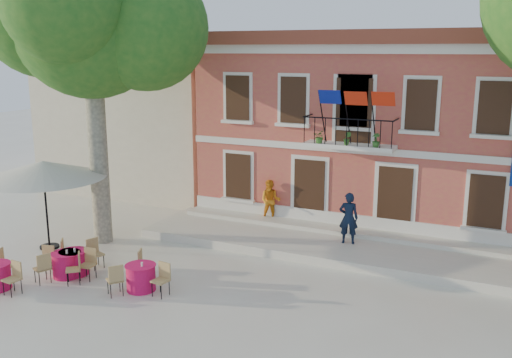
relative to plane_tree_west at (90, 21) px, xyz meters
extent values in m
plane|color=beige|center=(6.01, -1.78, -7.75)|extent=(90.00, 90.00, 0.00)
cube|color=#B86142|center=(8.01, 8.22, -4.25)|extent=(13.00, 8.00, 7.00)
cube|color=brown|center=(8.01, 8.22, -0.50)|extent=(13.50, 8.50, 0.50)
cube|color=silver|center=(8.01, 4.27, -0.90)|extent=(13.30, 0.35, 0.35)
cube|color=silver|center=(8.01, 3.77, -4.25)|extent=(3.20, 0.90, 0.15)
cube|color=black|center=(8.01, 3.37, -3.25)|extent=(3.20, 0.04, 0.04)
cube|color=navy|center=(7.11, 3.02, -2.50)|extent=(0.76, 0.27, 0.47)
cube|color=red|center=(8.01, 3.02, -2.50)|extent=(0.76, 0.29, 0.47)
cube|color=red|center=(8.91, 3.02, -2.50)|extent=(0.76, 0.27, 0.47)
imported|color=#26591E|center=(7.01, 3.47, -3.93)|extent=(0.43, 0.37, 0.48)
imported|color=#26591E|center=(8.01, 3.47, -3.93)|extent=(0.26, 0.21, 0.48)
imported|color=#26591E|center=(9.01, 3.47, -3.93)|extent=(0.27, 0.27, 0.48)
cube|color=beige|center=(-3.49, 9.22, -4.75)|extent=(9.00, 9.00, 6.00)
cube|color=brown|center=(-3.49, 9.22, -1.55)|extent=(9.40, 9.40, 0.40)
cube|color=silver|center=(8.01, 2.62, -7.60)|extent=(14.00, 3.40, 0.30)
cylinder|color=#A59E84|center=(0.00, 0.00, -4.40)|extent=(0.66, 0.66, 6.68)
sphere|color=#1F561B|center=(0.00, 0.00, 0.08)|extent=(5.35, 5.35, 5.35)
cylinder|color=black|center=(-1.25, -1.39, -7.71)|extent=(0.66, 0.66, 0.08)
cylinder|color=black|center=(-1.25, -1.39, -6.37)|extent=(0.07, 0.07, 2.76)
cone|color=beige|center=(-1.25, -1.39, -4.93)|extent=(4.20, 4.20, 0.61)
imported|color=black|center=(8.38, 2.69, -6.55)|extent=(0.73, 0.56, 1.79)
imported|color=orange|center=(4.93, 3.92, -6.63)|extent=(0.92, 0.79, 1.64)
cube|color=tan|center=(-0.33, -4.03, -7.27)|extent=(0.55, 0.55, 0.95)
cube|color=tan|center=(0.71, -4.80, -7.27)|extent=(0.47, 0.47, 0.95)
cylinder|color=#E21553|center=(1.17, -3.12, -7.37)|extent=(0.84, 0.84, 0.75)
cylinder|color=#E21553|center=(1.17, -3.12, -6.99)|extent=(0.90, 0.90, 0.02)
cube|color=tan|center=(1.91, -3.04, -7.27)|extent=(0.46, 0.46, 0.95)
cube|color=tan|center=(0.72, -2.52, -7.27)|extent=(0.59, 0.59, 0.95)
cube|color=tan|center=(0.87, -3.81, -7.27)|extent=(0.55, 0.55, 0.95)
cylinder|color=#E21553|center=(1.27, -2.91, -7.37)|extent=(0.84, 0.84, 0.75)
cylinder|color=#E21553|center=(1.27, -2.91, -6.99)|extent=(0.90, 0.90, 0.02)
cube|color=tan|center=(0.54, -3.04, -7.27)|extent=(0.49, 0.49, 0.95)
cube|color=tan|center=(1.76, -3.48, -7.27)|extent=(0.59, 0.59, 0.95)
cube|color=tan|center=(1.53, -2.20, -7.27)|extent=(0.54, 0.54, 0.95)
cylinder|color=#E21553|center=(3.85, -3.01, -7.37)|extent=(0.84, 0.84, 0.75)
cylinder|color=#E21553|center=(3.85, -3.01, -6.99)|extent=(0.90, 0.90, 0.02)
cube|color=tan|center=(3.56, -2.31, -7.27)|extent=(0.55, 0.55, 0.95)
cube|color=tan|center=(3.39, -3.60, -7.27)|extent=(0.59, 0.59, 0.95)
cube|color=tan|center=(4.59, -3.11, -7.27)|extent=(0.47, 0.47, 0.95)
camera|label=1|loc=(13.35, -15.61, -0.92)|focal=40.00mm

